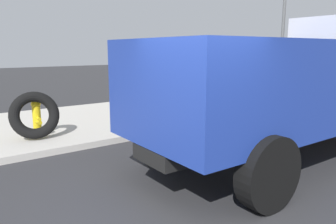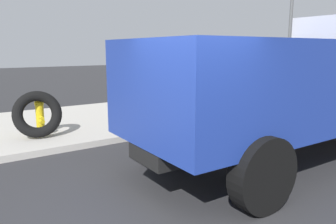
# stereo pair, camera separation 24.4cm
# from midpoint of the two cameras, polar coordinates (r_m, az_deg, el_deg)

# --- Properties ---
(sidewalk_curb) EXTENTS (36.00, 5.00, 0.15)m
(sidewalk_curb) POSITION_cam_midpoint_polar(r_m,az_deg,el_deg) (9.93, -20.80, -2.44)
(sidewalk_curb) COLOR #BCB7AD
(sidewalk_curb) RESTS_ON ground
(fire_hydrant) EXTENTS (0.22, 0.50, 0.90)m
(fire_hydrant) POSITION_cam_midpoint_polar(r_m,az_deg,el_deg) (8.63, -20.63, -0.60)
(fire_hydrant) COLOR yellow
(fire_hydrant) RESTS_ON sidewalk_curb
(loose_tire) EXTENTS (1.21, 0.77, 1.15)m
(loose_tire) POSITION_cam_midpoint_polar(r_m,az_deg,el_deg) (8.33, -21.00, -0.36)
(loose_tire) COLOR black
(loose_tire) RESTS_ON sidewalk_curb
(stop_sign) EXTENTS (0.76, 0.08, 2.32)m
(stop_sign) POSITION_cam_midpoint_polar(r_m,az_deg,el_deg) (8.69, -6.67, 7.64)
(stop_sign) COLOR gray
(stop_sign) RESTS_ON sidewalk_curb
(dump_truck_blue) EXTENTS (7.04, 2.89, 3.00)m
(dump_truck_blue) POSITION_cam_midpoint_polar(r_m,az_deg,el_deg) (7.28, 22.94, 5.03)
(dump_truck_blue) COLOR #1E3899
(dump_truck_blue) RESTS_ON ground
(street_light_pole) EXTENTS (0.12, 0.12, 6.98)m
(street_light_pole) POSITION_cam_midpoint_polar(r_m,az_deg,el_deg) (13.87, 21.16, 16.00)
(street_light_pole) COLOR #595B5E
(street_light_pole) RESTS_ON sidewalk_curb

